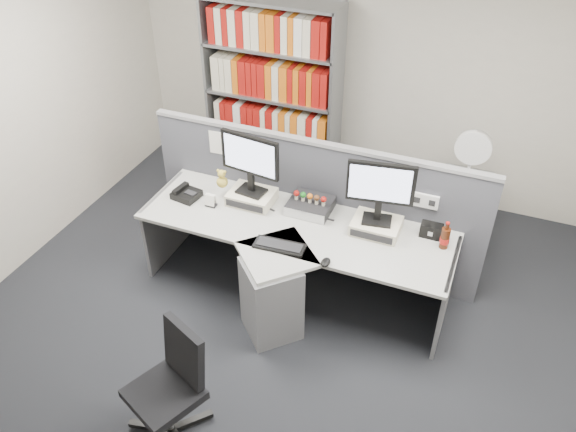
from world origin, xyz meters
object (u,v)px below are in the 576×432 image
at_px(desk_phone, 186,194).
at_px(office_chair, 172,384).
at_px(monitor_left, 250,159).
at_px(monitor_right, 380,188).
at_px(keyboard, 279,246).
at_px(filing_cabinet, 459,215).
at_px(speaker, 431,230).
at_px(shelving_unit, 273,98).
at_px(cola_bottle, 445,238).
at_px(desk_calendar, 211,201).
at_px(desktop_pc, 310,206).
at_px(mouse, 326,262).
at_px(desk_fan, 472,151).
at_px(desk, 285,265).

relative_size(desk_phone, office_chair, 0.27).
bearing_deg(monitor_left, monitor_right, -0.00).
relative_size(keyboard, filing_cabinet, 0.59).
xyz_separation_m(speaker, filing_cabinet, (0.15, 0.92, -0.43)).
relative_size(speaker, shelving_unit, 0.09).
relative_size(filing_cabinet, office_chair, 0.79).
bearing_deg(office_chair, cola_bottle, 51.36).
bearing_deg(keyboard, monitor_right, 36.93).
bearing_deg(cola_bottle, desk_calendar, -174.58).
height_order(desktop_pc, filing_cabinet, desktop_pc).
bearing_deg(office_chair, desk_calendar, 108.68).
bearing_deg(mouse, filing_cabinet, 62.50).
relative_size(monitor_right, office_chair, 0.60).
bearing_deg(desktop_pc, monitor_left, -172.37).
relative_size(monitor_left, monitor_right, 1.01).
bearing_deg(desk_calendar, desk_phone, 173.02).
distance_m(speaker, office_chair, 2.28).
height_order(monitor_left, desk_calendar, monitor_left).
bearing_deg(office_chair, desk_phone, 116.28).
height_order(desk_phone, desk_fan, desk_fan).
bearing_deg(mouse, desk_fan, 62.49).
relative_size(desktop_pc, desk_phone, 1.47).
bearing_deg(shelving_unit, monitor_left, -73.62).
distance_m(shelving_unit, office_chair, 3.33).
bearing_deg(keyboard, desk_fan, 51.05).
height_order(speaker, cola_bottle, cola_bottle).
relative_size(cola_bottle, shelving_unit, 0.12).
bearing_deg(shelving_unit, filing_cabinet, -12.07).
distance_m(monitor_right, shelving_unit, 2.12).
distance_m(desk_phone, shelving_unit, 1.64).
distance_m(desktop_pc, desk_phone, 1.09).
distance_m(speaker, shelving_unit, 2.39).
height_order(monitor_right, filing_cabinet, monitor_right).
bearing_deg(shelving_unit, desk_fan, -12.08).
xyz_separation_m(desk, desk_phone, (-1.03, 0.23, 0.30)).
bearing_deg(desk_phone, filing_cabinet, 27.69).
bearing_deg(speaker, desk_calendar, -171.12).
distance_m(monitor_right, desktop_pc, 0.70).
distance_m(mouse, cola_bottle, 0.95).
relative_size(desktop_pc, keyboard, 0.86).
bearing_deg(desk_calendar, monitor_right, 7.58).
bearing_deg(monitor_right, desk_fan, 60.70).
relative_size(desk_calendar, shelving_unit, 0.06).
distance_m(keyboard, office_chair, 1.33).
relative_size(desk_calendar, desk_fan, 0.21).
height_order(desk_phone, office_chair, office_chair).
height_order(filing_cabinet, desk_fan, desk_fan).
bearing_deg(desktop_pc, cola_bottle, -3.57).
bearing_deg(monitor_right, monitor_left, 180.00).
distance_m(monitor_right, desk_calendar, 1.46).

